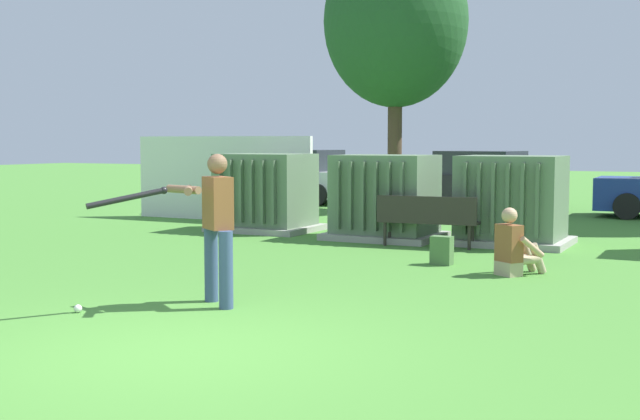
% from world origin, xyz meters
% --- Properties ---
extents(ground_plane, '(96.00, 96.00, 0.00)m').
position_xyz_m(ground_plane, '(0.00, 0.00, 0.00)').
color(ground_plane, '#478433').
extents(fence_panel, '(4.80, 0.12, 2.00)m').
position_xyz_m(fence_panel, '(-6.51, 10.50, 1.00)').
color(fence_panel, white).
rests_on(fence_panel, ground).
extents(transformer_west, '(2.10, 1.70, 1.62)m').
position_xyz_m(transformer_west, '(-4.41, 8.98, 0.79)').
color(transformer_west, '#9E9B93').
rests_on(transformer_west, ground).
extents(transformer_mid_west, '(2.10, 1.70, 1.62)m').
position_xyz_m(transformer_mid_west, '(-1.60, 8.76, 0.79)').
color(transformer_mid_west, '#9E9B93').
rests_on(transformer_mid_west, ground).
extents(transformer_mid_east, '(2.10, 1.70, 1.62)m').
position_xyz_m(transformer_mid_east, '(0.77, 9.02, 0.79)').
color(transformer_mid_east, '#9E9B93').
rests_on(transformer_mid_east, ground).
extents(park_bench, '(1.83, 0.56, 0.92)m').
position_xyz_m(park_bench, '(-0.45, 7.92, 0.54)').
color(park_bench, '#2D2823').
rests_on(park_bench, ground).
extents(batter, '(1.16, 1.44, 1.74)m').
position_xyz_m(batter, '(-0.88, 1.87, 0.98)').
color(batter, '#384C75').
rests_on(batter, ground).
extents(sports_ball, '(0.09, 0.09, 0.09)m').
position_xyz_m(sports_ball, '(-1.99, 0.86, 0.04)').
color(sports_ball, white).
rests_on(sports_ball, ground).
extents(seated_spectator, '(0.68, 0.78, 0.96)m').
position_xyz_m(seated_spectator, '(1.67, 5.58, 0.38)').
color(seated_spectator, tan).
rests_on(seated_spectator, ground).
extents(backpack, '(0.33, 0.27, 0.44)m').
position_xyz_m(backpack, '(0.46, 6.06, 0.21)').
color(backpack, '#4C723F').
rests_on(backpack, ground).
extents(tree_left, '(3.86, 3.86, 7.37)m').
position_xyz_m(tree_left, '(-3.87, 14.91, 5.05)').
color(tree_left, '#4C3828').
rests_on(tree_left, ground).
extents(parked_car_leftmost, '(4.38, 2.32, 1.62)m').
position_xyz_m(parked_car_leftmost, '(-7.62, 16.46, 0.75)').
color(parked_car_leftmost, silver).
rests_on(parked_car_leftmost, ground).
extents(parked_car_left_of_center, '(4.40, 2.36, 1.62)m').
position_xyz_m(parked_car_left_of_center, '(-1.91, 16.00, 0.75)').
color(parked_car_left_of_center, black).
rests_on(parked_car_left_of_center, ground).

